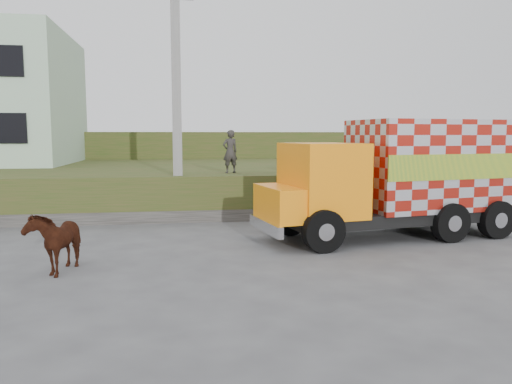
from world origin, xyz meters
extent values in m
plane|color=#474749|center=(0.00, 0.00, 0.00)|extent=(120.00, 120.00, 0.00)
cube|color=#2E4717|center=(0.00, 10.00, 0.75)|extent=(40.00, 12.00, 1.50)
cube|color=#2E4717|center=(0.00, 22.00, 1.50)|extent=(40.00, 12.00, 3.00)
cube|color=#595651|center=(-2.00, 4.20, 0.20)|extent=(16.00, 0.50, 0.40)
cube|color=gray|center=(-1.00, 4.60, 4.00)|extent=(0.30, 0.30, 8.00)
cube|color=black|center=(5.02, 0.95, 0.62)|extent=(6.76, 3.17, 0.33)
cube|color=orange|center=(2.76, 0.57, 1.67)|extent=(2.07, 2.46, 1.91)
cube|color=orange|center=(1.68, 0.38, 1.10)|extent=(1.28, 2.14, 0.86)
cube|color=silver|center=(6.15, 1.15, 2.01)|extent=(4.72, 3.00, 2.48)
cube|color=yellow|center=(6.35, 0.00, 2.01)|extent=(4.34, 0.78, 0.67)
cube|color=yellow|center=(5.95, 2.30, 2.01)|extent=(4.34, 0.78, 0.67)
cube|color=silver|center=(1.21, 0.30, 0.53)|extent=(0.51, 2.19, 0.29)
cylinder|color=black|center=(2.48, -0.60, 0.53)|extent=(1.09, 0.51, 1.05)
cylinder|color=black|center=(2.11, 1.57, 0.53)|extent=(1.09, 0.51, 1.05)
cylinder|color=black|center=(6.15, 0.03, 0.53)|extent=(1.09, 0.51, 1.05)
cylinder|color=black|center=(5.78, 2.20, 0.53)|extent=(1.09, 0.51, 1.05)
cylinder|color=black|center=(7.66, 0.29, 0.53)|extent=(1.09, 0.51, 1.05)
cylinder|color=black|center=(7.28, 2.46, 0.53)|extent=(1.09, 0.51, 1.05)
imported|color=#38140E|center=(-3.51, -1.37, 0.66)|extent=(1.00, 1.66, 1.31)
imported|color=#2F2C2A|center=(0.82, 5.40, 2.26)|extent=(0.63, 0.51, 1.51)
camera|label=1|loc=(-0.93, -12.08, 2.84)|focal=35.00mm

